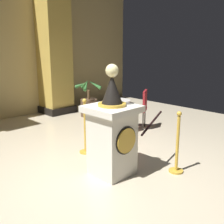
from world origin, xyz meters
The scene contains 9 objects.
ground_plane centered at (0.00, 0.00, 0.00)m, with size 10.40×10.40×0.00m, color beige.
pedestal_clock centered at (0.08, -0.18, 0.70)m, with size 0.73×0.73×1.78m.
stanchion_near centered at (0.87, -0.89, 0.36)m, with size 0.24×0.24×1.04m.
stanchion_far centered at (0.35, 0.82, 0.38)m, with size 0.24×0.24×1.07m.
velvet_rope centered at (0.61, -0.03, 0.79)m, with size 1.13×1.15×0.22m.
column_right centered at (1.85, 4.00, 1.95)m, with size 0.94×0.94×3.93m.
potted_palm_right centered at (2.23, 2.91, 0.35)m, with size 0.75×0.75×1.08m.
cafe_table centered at (1.75, 1.29, 0.49)m, with size 0.59×0.59×0.77m.
cafe_chair_red centered at (2.34, 1.08, 0.57)m, with size 0.55×0.55×0.96m.
Camera 1 is at (-2.95, -3.19, 2.10)m, focal length 45.47 mm.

